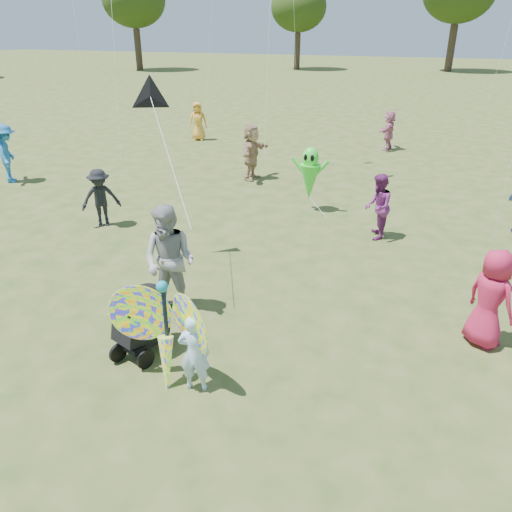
{
  "coord_description": "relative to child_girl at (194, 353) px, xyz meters",
  "views": [
    {
      "loc": [
        2.44,
        -5.64,
        4.65
      ],
      "look_at": [
        -0.2,
        1.5,
        1.1
      ],
      "focal_mm": 35.0,
      "sensor_mm": 36.0,
      "label": 1
    }
  ],
  "objects": [
    {
      "name": "ground",
      "position": [
        0.28,
        0.7,
        -0.59
      ],
      "size": [
        160.0,
        160.0,
        0.0
      ],
      "primitive_type": "plane",
      "color": "#51592B",
      "rests_on": "ground"
    },
    {
      "name": "child_girl",
      "position": [
        0.0,
        0.0,
        0.0
      ],
      "size": [
        0.49,
        0.38,
        1.18
      ],
      "primitive_type": "imported",
      "rotation": [
        0.0,
        0.0,
        3.4
      ],
      "color": "#B1D7FB",
      "rests_on": "ground"
    },
    {
      "name": "adult_man",
      "position": [
        -1.32,
        1.74,
        0.39
      ],
      "size": [
        0.96,
        0.75,
        1.96
      ],
      "primitive_type": "imported",
      "rotation": [
        0.0,
        0.0,
        -0.01
      ],
      "color": "#99999E",
      "rests_on": "ground"
    },
    {
      "name": "grey_bag",
      "position": [
        -1.5,
        1.32,
        -0.52
      ],
      "size": [
        0.47,
        0.38,
        0.15
      ],
      "primitive_type": "ellipsoid",
      "color": "gray",
      "rests_on": "ground"
    },
    {
      "name": "crowd_a",
      "position": [
        3.8,
        2.58,
        0.22
      ],
      "size": [
        0.93,
        0.91,
        1.62
      ],
      "primitive_type": "imported",
      "rotation": [
        0.0,
        0.0,
        2.41
      ],
      "color": "#B71D44",
      "rests_on": "ground"
    },
    {
      "name": "crowd_b",
      "position": [
        -4.99,
        4.8,
        0.14
      ],
      "size": [
        1.07,
        1.03,
        1.46
      ],
      "primitive_type": "imported",
      "rotation": [
        0.0,
        0.0,
        0.72
      ],
      "color": "black",
      "rests_on": "ground"
    },
    {
      "name": "crowd_d",
      "position": [
        -2.96,
        10.03,
        0.3
      ],
      "size": [
        0.65,
        1.69,
        1.78
      ],
      "primitive_type": "imported",
      "rotation": [
        0.0,
        0.0,
        1.5
      ],
      "color": "tan",
      "rests_on": "ground"
    },
    {
      "name": "crowd_e",
      "position": [
        1.57,
        6.39,
        0.18
      ],
      "size": [
        0.69,
        0.83,
        1.55
      ],
      "primitive_type": "imported",
      "rotation": [
        0.0,
        0.0,
        4.86
      ],
      "color": "#71256A",
      "rests_on": "ground"
    },
    {
      "name": "crowd_g",
      "position": [
        -7.32,
        14.93,
        0.21
      ],
      "size": [
        0.91,
        0.73,
        1.61
      ],
      "primitive_type": "imported",
      "rotation": [
        0.0,
        0.0,
        0.31
      ],
      "color": "gold",
      "rests_on": "ground"
    },
    {
      "name": "crowd_i",
      "position": [
        -10.12,
        7.04,
        0.32
      ],
      "size": [
        1.27,
        1.35,
        1.83
      ],
      "primitive_type": "imported",
      "rotation": [
        0.0,
        0.0,
        2.24
      ],
      "color": "#1F66AA",
      "rests_on": "ground"
    },
    {
      "name": "crowd_j",
      "position": [
        0.7,
        15.91,
        0.18
      ],
      "size": [
        0.66,
        1.48,
        1.54
      ],
      "primitive_type": "imported",
      "rotation": [
        0.0,
        0.0,
        4.57
      ],
      "color": "#C57093",
      "rests_on": "ground"
    },
    {
      "name": "jogging_stroller",
      "position": [
        -1.14,
        0.54,
        0.02
      ],
      "size": [
        0.72,
        1.13,
        1.09
      ],
      "rotation": [
        0.0,
        0.0,
        -0.33
      ],
      "color": "black",
      "rests_on": "ground"
    },
    {
      "name": "butterfly_kite",
      "position": [
        -0.44,
        0.02,
        0.21
      ],
      "size": [
        1.74,
        0.75,
        1.78
      ],
      "color": "#FF284D",
      "rests_on": "ground"
    },
    {
      "name": "delta_kite_rig",
      "position": [
        -2.65,
        3.73,
        2.77
      ],
      "size": [
        2.2,
        2.23,
        2.21
      ],
      "color": "black",
      "rests_on": "ground"
    },
    {
      "name": "alien_kite",
      "position": [
        -0.43,
        7.71,
        0.38
      ],
      "size": [
        1.12,
        0.69,
        1.74
      ],
      "color": "#3AE736",
      "rests_on": "ground"
    }
  ]
}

